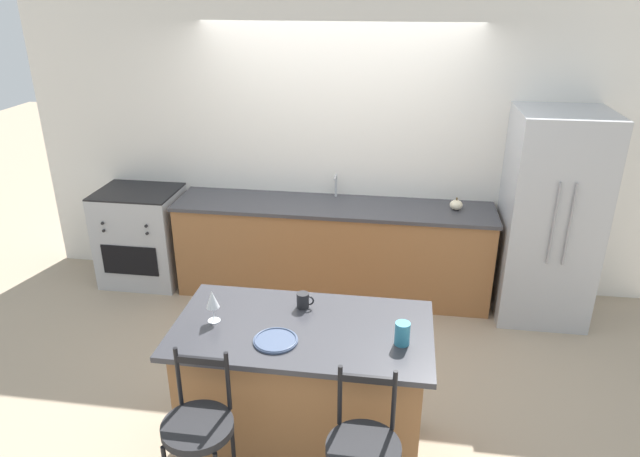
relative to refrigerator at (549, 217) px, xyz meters
name	(u,v)px	position (x,y,z in m)	size (l,w,h in m)	color
ground_plane	(327,310)	(-1.90, -0.29, -0.93)	(18.00, 18.00, 0.00)	tan
wall_back	(338,149)	(-1.90, 0.40, 0.42)	(6.00, 0.07, 2.70)	silver
back_counter	(333,248)	(-1.90, 0.08, -0.47)	(2.97, 0.67, 0.92)	#936038
sink_faucet	(336,183)	(-1.90, 0.28, 0.12)	(0.02, 0.13, 0.22)	#ADAFB5
kitchen_island	(303,388)	(-1.83, -1.98, -0.47)	(1.55, 0.84, 0.91)	#936038
refrigerator	(549,217)	(0.00, 0.00, 0.00)	(0.76, 0.78, 1.86)	#ADAFB5
oven_range	(143,236)	(-3.82, 0.06, -0.45)	(0.77, 0.65, 0.95)	#ADAFB5
bar_stool_near	(200,443)	(-2.25, -2.66, -0.34)	(0.37, 0.37, 1.08)	black
dinner_plate	(276,340)	(-1.95, -2.15, -0.01)	(0.26, 0.26, 0.02)	#425170
wine_glass	(212,300)	(-2.37, -1.99, 0.13)	(0.08, 0.08, 0.21)	white
coffee_mug	(303,300)	(-1.86, -1.76, 0.03)	(0.11, 0.08, 0.10)	#232326
tumbler_cup	(402,334)	(-1.24, -2.07, 0.05)	(0.09, 0.09, 0.14)	teal
pumpkin_decoration	(456,205)	(-0.79, 0.11, 0.03)	(0.11, 0.11, 0.11)	beige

